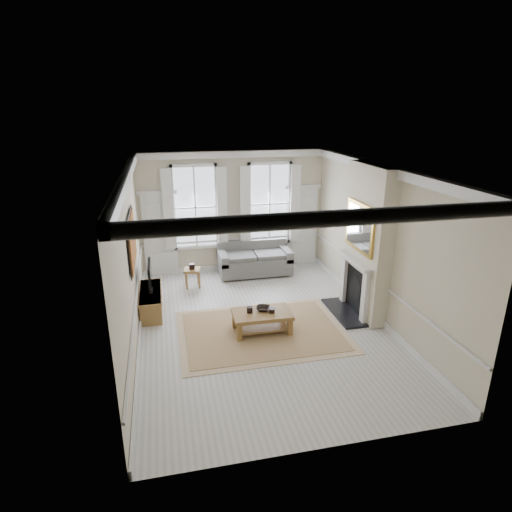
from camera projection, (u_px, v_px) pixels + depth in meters
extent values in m
plane|color=#B7B5AD|center=(262.00, 326.00, 9.29)|extent=(7.20, 7.20, 0.00)
plane|color=white|center=(263.00, 169.00, 8.16)|extent=(7.20, 7.20, 0.00)
plane|color=beige|center=(233.00, 212.00, 12.04)|extent=(5.20, 0.00, 5.20)
plane|color=beige|center=(131.00, 262.00, 8.20)|extent=(0.00, 7.20, 7.20)
plane|color=beige|center=(379.00, 244.00, 9.26)|extent=(0.00, 7.20, 7.20)
cube|color=silver|center=(160.00, 236.00, 11.77)|extent=(0.90, 0.08, 2.30)
cube|color=silver|center=(302.00, 227.00, 12.61)|extent=(0.90, 0.08, 2.30)
cube|color=#BD7C20|center=(132.00, 240.00, 8.36)|extent=(0.05, 1.66, 1.06)
cube|color=beige|center=(367.00, 242.00, 9.41)|extent=(0.35, 1.70, 3.38)
cube|color=black|center=(344.00, 312.00, 9.88)|extent=(0.55, 1.50, 0.05)
cube|color=silver|center=(365.00, 300.00, 9.23)|extent=(0.10, 0.18, 1.15)
cube|color=silver|center=(344.00, 281.00, 10.24)|extent=(0.10, 0.18, 1.15)
cube|color=silver|center=(354.00, 260.00, 9.49)|extent=(0.20, 1.45, 0.06)
cube|color=black|center=(356.00, 290.00, 9.76)|extent=(0.02, 0.92, 1.00)
cube|color=gold|center=(359.00, 227.00, 9.25)|extent=(0.06, 1.26, 1.06)
cube|color=#585856|center=(255.00, 264.00, 12.11)|extent=(2.01, 0.98, 0.46)
cube|color=#585856|center=(252.00, 247.00, 12.34)|extent=(2.01, 0.20, 0.44)
cube|color=#585856|center=(223.00, 258.00, 11.83)|extent=(0.20, 0.98, 0.30)
cube|color=#585856|center=(286.00, 253.00, 12.21)|extent=(0.20, 0.98, 0.30)
cylinder|color=brown|center=(226.00, 280.00, 11.67)|extent=(0.06, 0.06, 0.08)
cylinder|color=brown|center=(281.00, 266.00, 12.71)|extent=(0.06, 0.06, 0.08)
cube|color=brown|center=(192.00, 270.00, 11.21)|extent=(0.48, 0.48, 0.06)
cube|color=brown|center=(187.00, 281.00, 11.12)|extent=(0.05, 0.05, 0.43)
cube|color=brown|center=(199.00, 280.00, 11.18)|extent=(0.05, 0.05, 0.43)
cube|color=brown|center=(186.00, 277.00, 11.40)|extent=(0.05, 0.05, 0.43)
cube|color=brown|center=(198.00, 276.00, 11.47)|extent=(0.05, 0.05, 0.43)
cube|color=#9F7952|center=(262.00, 331.00, 9.07)|extent=(3.50, 2.60, 0.02)
cube|color=brown|center=(262.00, 314.00, 8.94)|extent=(1.24, 0.74, 0.08)
cube|color=brown|center=(240.00, 332.00, 8.67)|extent=(0.10, 0.10, 0.38)
cube|color=brown|center=(289.00, 327.00, 8.88)|extent=(0.10, 0.10, 0.38)
cube|color=brown|center=(236.00, 321.00, 9.15)|extent=(0.10, 0.10, 0.38)
cube|color=brown|center=(282.00, 316.00, 9.36)|extent=(0.10, 0.10, 0.38)
cylinder|color=black|center=(250.00, 310.00, 8.90)|extent=(0.13, 0.13, 0.13)
cylinder|color=black|center=(272.00, 310.00, 8.90)|extent=(0.13, 0.13, 0.09)
imported|color=black|center=(263.00, 308.00, 9.01)|extent=(0.39, 0.39, 0.07)
cube|color=brown|center=(151.00, 301.00, 9.88)|extent=(0.47, 1.45, 0.52)
cube|color=black|center=(151.00, 290.00, 9.80)|extent=(0.08, 0.30, 0.03)
cube|color=black|center=(150.00, 275.00, 9.67)|extent=(0.05, 0.90, 0.55)
cube|color=black|center=(151.00, 275.00, 9.67)|extent=(0.01, 0.83, 0.50)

